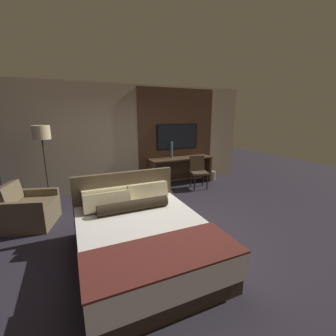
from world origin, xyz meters
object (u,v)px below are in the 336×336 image
(desk, at_px, (180,166))
(armchair_by_window, at_px, (29,211))
(desk_chair, at_px, (198,169))
(vase_tall, at_px, (172,150))
(floor_lamp, at_px, (42,140))
(waste_bin, at_px, (212,176))
(tv, at_px, (177,137))
(bed, at_px, (142,237))

(desk, relative_size, armchair_by_window, 1.88)
(desk_chair, bearing_deg, vase_tall, 144.76)
(desk, height_order, floor_lamp, floor_lamp)
(floor_lamp, bearing_deg, waste_bin, 5.32)
(desk_chair, relative_size, vase_tall, 1.88)
(desk, distance_m, tv, 0.87)
(waste_bin, bearing_deg, armchair_by_window, -167.30)
(tv, xyz_separation_m, vase_tall, (-0.26, -0.15, -0.36))
(tv, bearing_deg, desk, -90.00)
(desk, height_order, waste_bin, desk)
(desk, relative_size, floor_lamp, 1.05)
(bed, distance_m, waste_bin, 4.31)
(desk, bearing_deg, vase_tall, 169.24)
(tv, height_order, armchair_by_window, tv)
(floor_lamp, bearing_deg, desk_chair, -0.11)
(bed, distance_m, tv, 3.99)
(bed, bearing_deg, vase_tall, 58.33)
(desk_chair, bearing_deg, tv, 123.33)
(waste_bin, bearing_deg, desk, 173.67)
(floor_lamp, xyz_separation_m, vase_tall, (3.20, 0.59, -0.50))
(bed, bearing_deg, desk, 54.54)
(bed, xyz_separation_m, armchair_by_window, (-1.61, 1.79, -0.04))
(tv, bearing_deg, desk_chair, -69.07)
(bed, relative_size, vase_tall, 4.65)
(tv, height_order, waste_bin, tv)
(armchair_by_window, height_order, waste_bin, armchair_by_window)
(tv, xyz_separation_m, waste_bin, (1.07, -0.32, -1.24))
(vase_tall, bearing_deg, desk_chair, -47.64)
(tv, relative_size, floor_lamp, 0.72)
(armchair_by_window, bearing_deg, desk_chair, -64.55)
(floor_lamp, height_order, vase_tall, floor_lamp)
(tv, distance_m, floor_lamp, 3.53)
(floor_lamp, bearing_deg, armchair_by_window, -114.20)
(armchair_by_window, relative_size, floor_lamp, 0.56)
(bed, height_order, tv, tv)
(bed, relative_size, desk_chair, 2.47)
(armchair_by_window, xyz_separation_m, waste_bin, (4.82, 1.09, -0.14))
(floor_lamp, relative_size, waste_bin, 6.45)
(tv, relative_size, armchair_by_window, 1.30)
(bed, relative_size, desk, 1.16)
(desk, bearing_deg, floor_lamp, -171.12)
(desk, bearing_deg, armchair_by_window, -162.20)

